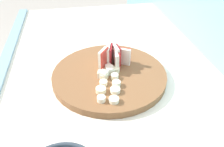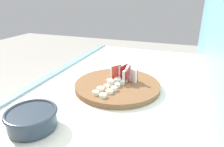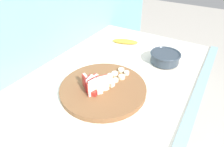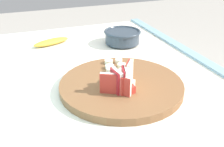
{
  "view_description": "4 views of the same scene",
  "coord_description": "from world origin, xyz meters",
  "px_view_note": "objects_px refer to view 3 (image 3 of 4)",
  "views": [
    {
      "loc": [
        0.57,
        -0.09,
        1.34
      ],
      "look_at": [
        0.05,
        0.0,
        0.97
      ],
      "focal_mm": 36.91,
      "sensor_mm": 36.0,
      "label": 1
    },
    {
      "loc": [
        0.71,
        0.23,
        1.28
      ],
      "look_at": [
        -0.02,
        -0.04,
        0.97
      ],
      "focal_mm": 32.14,
      "sensor_mm": 36.0,
      "label": 2
    },
    {
      "loc": [
        -0.49,
        -0.34,
        1.42
      ],
      "look_at": [
        0.05,
        -0.01,
        0.98
      ],
      "focal_mm": 31.16,
      "sensor_mm": 36.0,
      "label": 3
    },
    {
      "loc": [
        -0.59,
        0.26,
        1.3
      ],
      "look_at": [
        -0.0,
        0.03,
        0.98
      ],
      "focal_mm": 43.06,
      "sensor_mm": 36.0,
      "label": 4
    }
  ],
  "objects_px": {
    "apple_dice_pile": "(102,86)",
    "banana_slice_rows": "(113,79)",
    "cutting_board": "(103,88)",
    "ceramic_bowl": "(165,57)",
    "apple_wedge_fan": "(92,84)",
    "banana_peel": "(125,41)"
  },
  "relations": [
    {
      "from": "banana_slice_rows",
      "to": "ceramic_bowl",
      "type": "distance_m",
      "value": 0.3
    },
    {
      "from": "banana_slice_rows",
      "to": "apple_dice_pile",
      "type": "bearing_deg",
      "value": 174.04
    },
    {
      "from": "apple_dice_pile",
      "to": "banana_slice_rows",
      "type": "xyz_separation_m",
      "value": [
        0.07,
        -0.01,
        -0.0
      ]
    },
    {
      "from": "banana_slice_rows",
      "to": "ceramic_bowl",
      "type": "bearing_deg",
      "value": -25.27
    },
    {
      "from": "ceramic_bowl",
      "to": "apple_wedge_fan",
      "type": "bearing_deg",
      "value": 156.35
    },
    {
      "from": "cutting_board",
      "to": "banana_slice_rows",
      "type": "height_order",
      "value": "banana_slice_rows"
    },
    {
      "from": "apple_dice_pile",
      "to": "ceramic_bowl",
      "type": "bearing_deg",
      "value": -21.67
    },
    {
      "from": "ceramic_bowl",
      "to": "cutting_board",
      "type": "bearing_deg",
      "value": 156.97
    },
    {
      "from": "apple_dice_pile",
      "to": "banana_peel",
      "type": "relative_size",
      "value": 0.76
    },
    {
      "from": "cutting_board",
      "to": "apple_dice_pile",
      "type": "height_order",
      "value": "apple_dice_pile"
    },
    {
      "from": "cutting_board",
      "to": "ceramic_bowl",
      "type": "xyz_separation_m",
      "value": [
        0.33,
        -0.14,
        0.02
      ]
    },
    {
      "from": "apple_dice_pile",
      "to": "cutting_board",
      "type": "bearing_deg",
      "value": 17.31
    },
    {
      "from": "banana_slice_rows",
      "to": "ceramic_bowl",
      "type": "xyz_separation_m",
      "value": [
        0.27,
        -0.13,
        0.0
      ]
    },
    {
      "from": "cutting_board",
      "to": "apple_dice_pile",
      "type": "xyz_separation_m",
      "value": [
        -0.01,
        -0.0,
        0.02
      ]
    },
    {
      "from": "cutting_board",
      "to": "apple_dice_pile",
      "type": "bearing_deg",
      "value": -162.69
    },
    {
      "from": "banana_slice_rows",
      "to": "apple_wedge_fan",
      "type": "bearing_deg",
      "value": 161.13
    },
    {
      "from": "apple_wedge_fan",
      "to": "banana_slice_rows",
      "type": "xyz_separation_m",
      "value": [
        0.1,
        -0.03,
        -0.02
      ]
    },
    {
      "from": "apple_dice_pile",
      "to": "ceramic_bowl",
      "type": "xyz_separation_m",
      "value": [
        0.34,
        -0.14,
        0.0
      ]
    },
    {
      "from": "apple_dice_pile",
      "to": "banana_slice_rows",
      "type": "distance_m",
      "value": 0.07
    },
    {
      "from": "cutting_board",
      "to": "ceramic_bowl",
      "type": "distance_m",
      "value": 0.36
    },
    {
      "from": "apple_dice_pile",
      "to": "banana_slice_rows",
      "type": "relative_size",
      "value": 0.68
    },
    {
      "from": "ceramic_bowl",
      "to": "banana_slice_rows",
      "type": "bearing_deg",
      "value": 154.73
    }
  ]
}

